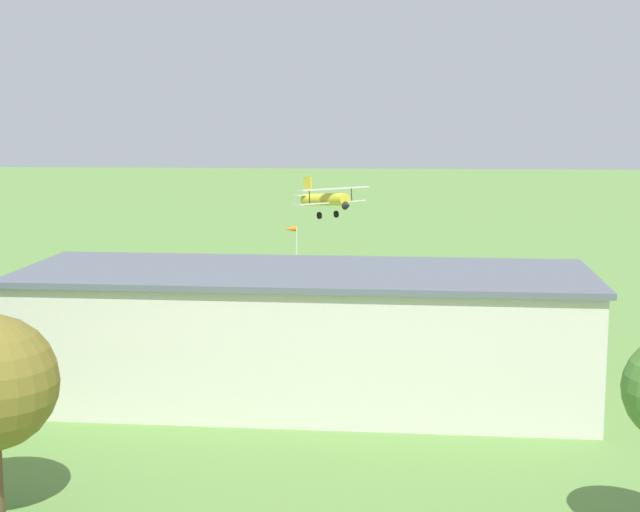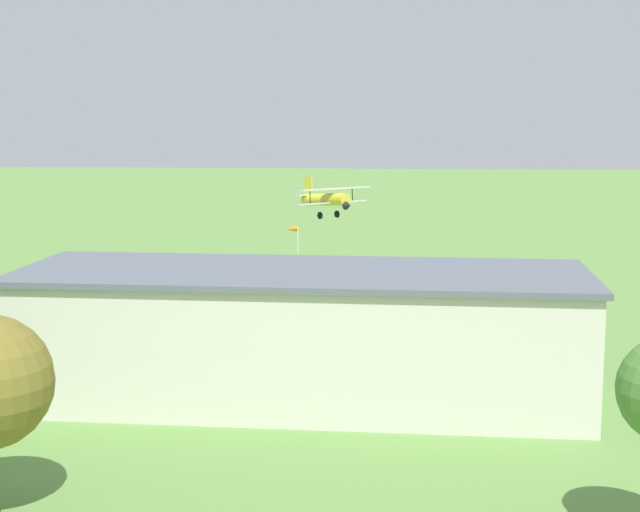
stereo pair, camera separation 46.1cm
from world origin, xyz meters
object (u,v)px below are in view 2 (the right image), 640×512
car_silver (85,338)px  person_walking_on_apron (144,325)px  biplane (327,199)px  hangar (302,335)px  windsock (292,232)px  person_by_parked_cars (163,329)px

car_silver → person_walking_on_apron: (-3.12, -4.55, -0.05)m
biplane → person_walking_on_apron: (12.71, 16.25, -8.25)m
hangar → windsock: (5.14, -41.66, 0.85)m
biplane → car_silver: bearing=52.7°
hangar → windsock: hangar is taller
car_silver → person_walking_on_apron: size_ratio=2.83×
biplane → windsock: bearing=-67.0°
biplane → person_by_parked_cars: biplane is taller
hangar → person_walking_on_apron: hangar is taller
hangar → biplane: 32.02m
hangar → windsock: 41.99m
hangar → car_silver: (16.68, -10.79, -3.03)m
person_by_parked_cars → car_silver: bearing=36.1°
biplane → windsock: (4.29, -10.08, -4.33)m
car_silver → person_by_parked_cars: bearing=-143.9°
windsock → person_walking_on_apron: bearing=72.3°
person_by_parked_cars → biplane: bearing=-122.5°
car_silver → hangar: bearing=147.1°
windsock → hangar: bearing=97.0°
person_walking_on_apron → windsock: size_ratio=0.31×
person_walking_on_apron → person_by_parked_cars: bearing=149.4°
hangar → biplane: biplane is taller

